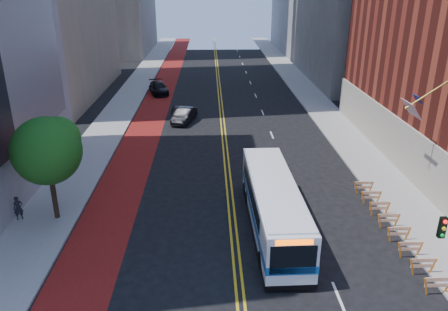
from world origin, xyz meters
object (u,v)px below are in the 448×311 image
Objects in this scene: car_a at (179,114)px; pedestrian at (18,208)px; street_tree at (48,148)px; transit_bus at (273,204)px; car_c at (159,88)px; car_b at (184,115)px.

pedestrian reaches higher than car_a.
street_tree is 0.56× the size of transit_bus.
car_c is (-3.53, 12.54, -0.00)m from car_a.
street_tree is 14.11m from transit_bus.
car_b is 13.66m from car_c.
pedestrian is at bearing -114.40° from car_a.
car_c reaches higher than car_b.
street_tree reaches higher than car_c.
car_a is (6.48, 21.05, -4.13)m from street_tree.
car_a reaches higher than car_b.
car_a is at bearing -88.87° from car_c.
car_b is at bearing -86.90° from car_c.
transit_bus is at bearing -58.20° from car_b.
street_tree is at bearing -93.61° from car_b.
transit_bus is 36.87m from car_c.
transit_bus reaches higher than car_a.
car_b is at bearing 70.96° from street_tree.
car_a is at bearing 72.89° from street_tree.
transit_bus is at bearing -74.34° from car_a.
car_b is at bearing 105.26° from transit_bus.
car_a is 0.99× the size of car_b.
transit_bus reaches higher than car_c.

